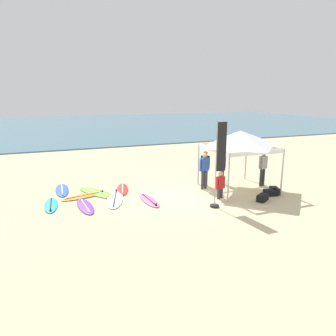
{
  "coord_description": "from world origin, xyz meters",
  "views": [
    {
      "loc": [
        -5.46,
        -12.15,
        4.44
      ],
      "look_at": [
        -0.22,
        1.25,
        1.0
      ],
      "focal_mm": 34.06,
      "sensor_mm": 36.0,
      "label": 1
    }
  ],
  "objects_px": {
    "person_grey": "(263,166)",
    "surfboard_lime": "(98,193)",
    "surfboard_cyan": "(51,205)",
    "banner_flag": "(218,168)",
    "person_black": "(205,166)",
    "gear_bag_near_tent": "(271,193)",
    "surfboard_pink": "(149,200)",
    "surfboard_orange": "(85,196)",
    "surfboard_blue": "(62,190)",
    "gear_bag_by_pole": "(275,191)",
    "surfboard_red": "(123,189)",
    "person_blue": "(204,168)",
    "gear_bag_on_sand": "(263,198)",
    "surfboard_purple": "(85,206)",
    "person_red": "(220,184)",
    "canopy_tent": "(240,138)",
    "person_green": "(223,165)",
    "surfboard_white": "(115,199)"
  },
  "relations": [
    {
      "from": "person_grey",
      "to": "surfboard_lime",
      "type": "bearing_deg",
      "value": 167.38
    },
    {
      "from": "surfboard_cyan",
      "to": "banner_flag",
      "type": "xyz_separation_m",
      "value": [
        6.16,
        -2.48,
        1.54
      ]
    },
    {
      "from": "person_black",
      "to": "gear_bag_near_tent",
      "type": "relative_size",
      "value": 2.85
    },
    {
      "from": "surfboard_pink",
      "to": "surfboard_orange",
      "type": "height_order",
      "value": "same"
    },
    {
      "from": "surfboard_blue",
      "to": "surfboard_lime",
      "type": "xyz_separation_m",
      "value": [
        1.46,
        -1.0,
        -0.0
      ]
    },
    {
      "from": "banner_flag",
      "to": "gear_bag_by_pole",
      "type": "xyz_separation_m",
      "value": [
        3.24,
        0.52,
        -1.43
      ]
    },
    {
      "from": "surfboard_red",
      "to": "person_blue",
      "type": "bearing_deg",
      "value": -18.51
    },
    {
      "from": "surfboard_orange",
      "to": "gear_bag_on_sand",
      "type": "xyz_separation_m",
      "value": [
        6.85,
        -3.27,
        0.1
      ]
    },
    {
      "from": "gear_bag_by_pole",
      "to": "gear_bag_on_sand",
      "type": "relative_size",
      "value": 1.0
    },
    {
      "from": "surfboard_purple",
      "to": "person_red",
      "type": "xyz_separation_m",
      "value": [
        5.51,
        -1.05,
        0.62
      ]
    },
    {
      "from": "surfboard_pink",
      "to": "surfboard_lime",
      "type": "distance_m",
      "value": 2.59
    },
    {
      "from": "canopy_tent",
      "to": "person_green",
      "type": "distance_m",
      "value": 1.71
    },
    {
      "from": "surfboard_red",
      "to": "person_blue",
      "type": "relative_size",
      "value": 1.16
    },
    {
      "from": "surfboard_red",
      "to": "person_grey",
      "type": "distance_m",
      "value": 6.76
    },
    {
      "from": "gear_bag_on_sand",
      "to": "banner_flag",
      "type": "bearing_deg",
      "value": 176.97
    },
    {
      "from": "surfboard_cyan",
      "to": "person_red",
      "type": "distance_m",
      "value": 7.0
    },
    {
      "from": "surfboard_lime",
      "to": "person_black",
      "type": "relative_size",
      "value": 1.49
    },
    {
      "from": "surfboard_pink",
      "to": "person_blue",
      "type": "relative_size",
      "value": 1.12
    },
    {
      "from": "gear_bag_on_sand",
      "to": "surfboard_pink",
      "type": "bearing_deg",
      "value": 158.91
    },
    {
      "from": "person_grey",
      "to": "surfboard_red",
      "type": "bearing_deg",
      "value": 164.35
    },
    {
      "from": "surfboard_purple",
      "to": "person_red",
      "type": "distance_m",
      "value": 5.64
    },
    {
      "from": "gear_bag_on_sand",
      "to": "gear_bag_by_pole",
      "type": "bearing_deg",
      "value": 28.82
    },
    {
      "from": "canopy_tent",
      "to": "person_green",
      "type": "relative_size",
      "value": 1.68
    },
    {
      "from": "surfboard_pink",
      "to": "surfboard_white",
      "type": "bearing_deg",
      "value": 151.1
    },
    {
      "from": "surfboard_white",
      "to": "person_green",
      "type": "bearing_deg",
      "value": 4.22
    },
    {
      "from": "surfboard_orange",
      "to": "person_blue",
      "type": "xyz_separation_m",
      "value": [
        5.36,
        -0.85,
        0.95
      ]
    },
    {
      "from": "surfboard_pink",
      "to": "person_black",
      "type": "xyz_separation_m",
      "value": [
        3.24,
        1.21,
        0.95
      ]
    },
    {
      "from": "surfboard_cyan",
      "to": "banner_flag",
      "type": "bearing_deg",
      "value": -21.89
    },
    {
      "from": "person_black",
      "to": "person_grey",
      "type": "bearing_deg",
      "value": -23.35
    },
    {
      "from": "person_black",
      "to": "gear_bag_by_pole",
      "type": "relative_size",
      "value": 2.85
    },
    {
      "from": "surfboard_red",
      "to": "gear_bag_on_sand",
      "type": "xyz_separation_m",
      "value": [
        5.1,
        -3.63,
        0.1
      ]
    },
    {
      "from": "surfboard_red",
      "to": "person_grey",
      "type": "bearing_deg",
      "value": -15.65
    },
    {
      "from": "canopy_tent",
      "to": "person_red",
      "type": "relative_size",
      "value": 2.39
    },
    {
      "from": "gear_bag_on_sand",
      "to": "surfboard_blue",
      "type": "bearing_deg",
      "value": 149.67
    },
    {
      "from": "surfboard_orange",
      "to": "person_red",
      "type": "distance_m",
      "value": 5.88
    },
    {
      "from": "person_blue",
      "to": "surfboard_cyan",
      "type": "bearing_deg",
      "value": 178.57
    },
    {
      "from": "surfboard_purple",
      "to": "person_black",
      "type": "bearing_deg",
      "value": 9.14
    },
    {
      "from": "surfboard_cyan",
      "to": "gear_bag_near_tent",
      "type": "bearing_deg",
      "value": -13.24
    },
    {
      "from": "surfboard_blue",
      "to": "surfboard_lime",
      "type": "bearing_deg",
      "value": -34.26
    },
    {
      "from": "gear_bag_near_tent",
      "to": "gear_bag_on_sand",
      "type": "height_order",
      "value": "same"
    },
    {
      "from": "surfboard_purple",
      "to": "surfboard_blue",
      "type": "height_order",
      "value": "same"
    },
    {
      "from": "surfboard_orange",
      "to": "banner_flag",
      "type": "bearing_deg",
      "value": -33.61
    },
    {
      "from": "surfboard_purple",
      "to": "gear_bag_on_sand",
      "type": "distance_m",
      "value": 7.28
    },
    {
      "from": "surfboard_cyan",
      "to": "surfboard_blue",
      "type": "bearing_deg",
      "value": 74.34
    },
    {
      "from": "surfboard_white",
      "to": "person_grey",
      "type": "relative_size",
      "value": 1.48
    },
    {
      "from": "surfboard_red",
      "to": "person_black",
      "type": "distance_m",
      "value": 4.09
    },
    {
      "from": "surfboard_purple",
      "to": "gear_bag_by_pole",
      "type": "xyz_separation_m",
      "value": [
        8.14,
        -1.35,
        0.1
      ]
    },
    {
      "from": "canopy_tent",
      "to": "surfboard_red",
      "type": "relative_size",
      "value": 1.44
    },
    {
      "from": "canopy_tent",
      "to": "gear_bag_by_pole",
      "type": "bearing_deg",
      "value": -46.78
    },
    {
      "from": "banner_flag",
      "to": "person_grey",
      "type": "bearing_deg",
      "value": 26.35
    }
  ]
}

